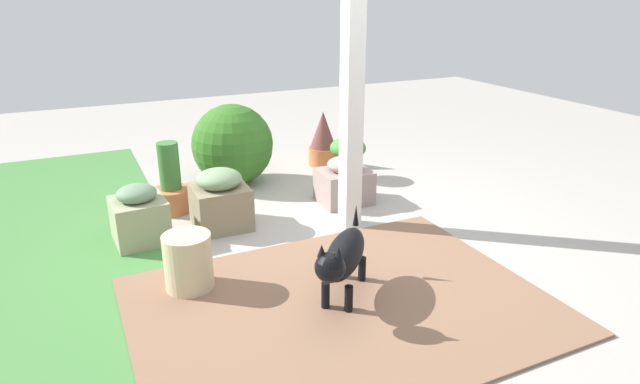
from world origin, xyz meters
TOP-DOWN VIEW (x-y plane):
  - ground_plane at (0.00, 0.00)m, footprint 12.00×12.00m
  - brick_path at (-0.85, 0.31)m, footprint 1.80×2.40m
  - porch_pillar at (0.18, -0.30)m, footprint 0.14×0.14m
  - stone_planter_nearest at (0.63, -0.49)m, footprint 0.38×0.44m
  - stone_planter_mid at (0.58, 0.63)m, footprint 0.41×0.42m
  - stone_planter_far at (0.58, 1.24)m, footprint 0.41×0.40m
  - round_shrub at (1.53, 0.24)m, footprint 0.77×0.77m
  - terracotta_pot_broad at (1.19, -0.81)m, footprint 0.35×0.35m
  - terracotta_pot_spiky at (1.69, -0.79)m, footprint 0.30×0.30m
  - terracotta_pot_tall at (1.06, 0.92)m, footprint 0.31×0.31m
  - dog at (-0.79, 0.27)m, footprint 0.63×0.58m
  - ceramic_urn at (-0.27, 1.07)m, footprint 0.30×0.30m

SIDE VIEW (x-z plane):
  - ground_plane at x=0.00m, z-range 0.00..0.00m
  - brick_path at x=-0.85m, z-range 0.00..0.02m
  - ceramic_urn at x=-0.27m, z-range 0.00..0.37m
  - stone_planter_nearest at x=0.63m, z-range -0.02..0.39m
  - stone_planter_far at x=0.58m, z-range -0.02..0.42m
  - terracotta_pot_tall at x=1.06m, z-range -0.09..0.51m
  - stone_planter_mid at x=0.58m, z-range -0.01..0.46m
  - terracotta_pot_broad at x=1.19m, z-range 0.04..0.46m
  - terracotta_pot_spiky at x=1.69m, z-range -0.01..0.56m
  - dog at x=-0.79m, z-range 0.04..0.54m
  - round_shrub at x=1.53m, z-range 0.00..0.77m
  - porch_pillar at x=0.18m, z-range 0.00..2.47m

